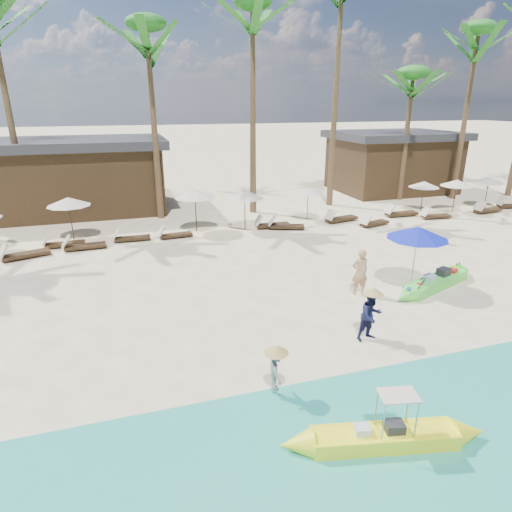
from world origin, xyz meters
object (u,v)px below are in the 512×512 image
object	(u,v)px
yellow_canoe	(384,437)
tourist	(360,272)
green_canoe	(436,282)
blue_umbrella	(418,233)

from	to	relation	value
yellow_canoe	tourist	world-z (taller)	tourist
green_canoe	tourist	xyz separation A→B (m)	(-2.99, 0.33, 0.61)
yellow_canoe	tourist	size ratio (longest dim) A/B	2.75
tourist	blue_umbrella	bearing A→B (deg)	-177.43
green_canoe	blue_umbrella	xyz separation A→B (m)	(-0.86, 0.28, 1.85)
green_canoe	blue_umbrella	distance (m)	2.06
tourist	blue_umbrella	world-z (taller)	blue_umbrella
green_canoe	yellow_canoe	world-z (taller)	yellow_canoe
tourist	blue_umbrella	xyz separation A→B (m)	(2.13, -0.05, 1.24)
tourist	blue_umbrella	distance (m)	2.46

